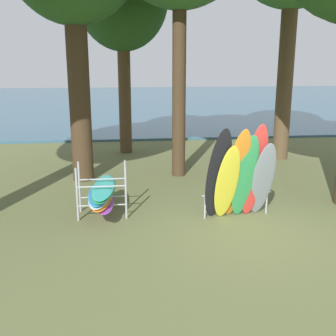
% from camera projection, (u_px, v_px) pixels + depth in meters
% --- Properties ---
extents(ground_plane, '(80.00, 80.00, 0.00)m').
position_uv_depth(ground_plane, '(239.00, 229.00, 9.10)').
color(ground_plane, '#60663D').
extents(lake_water, '(80.00, 36.00, 0.10)m').
position_uv_depth(lake_water, '(149.00, 101.00, 36.41)').
color(lake_water, '#38607A').
rests_on(lake_water, ground).
extents(leaning_board_pile, '(1.69, 1.00, 2.27)m').
position_uv_depth(leaning_board_pile, '(240.00, 177.00, 9.37)').
color(leaning_board_pile, black).
rests_on(leaning_board_pile, ground).
extents(board_storage_rack, '(1.15, 2.13, 1.25)m').
position_uv_depth(board_storage_rack, '(102.00, 193.00, 9.81)').
color(board_storage_rack, '#9EA0A5').
rests_on(board_storage_rack, ground).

